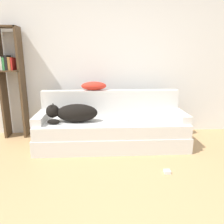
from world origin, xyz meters
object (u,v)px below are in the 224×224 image
(laptop, at_px, (117,121))
(couch, at_px, (112,133))
(power_adapter, at_px, (167,172))
(throw_pillow, at_px, (94,86))
(bookshelf, at_px, (11,78))
(dog, at_px, (73,113))

(laptop, bearing_deg, couch, 136.62)
(laptop, xyz_separation_m, power_adapter, (0.55, -0.79, -0.41))
(throw_pillow, bearing_deg, bookshelf, 172.34)
(dog, bearing_deg, couch, 7.03)
(throw_pillow, bearing_deg, laptop, -52.48)
(dog, xyz_separation_m, laptop, (0.65, -0.02, -0.13))
(throw_pillow, bearing_deg, dog, -125.81)
(dog, relative_size, throw_pillow, 1.84)
(laptop, bearing_deg, throw_pillow, 138.16)
(couch, height_order, throw_pillow, throw_pillow)
(couch, height_order, laptop, laptop)
(throw_pillow, relative_size, power_adapter, 5.39)
(throw_pillow, xyz_separation_m, bookshelf, (-1.37, 0.18, 0.12))
(dog, bearing_deg, throw_pillow, 54.19)
(power_adapter, bearing_deg, laptop, 125.11)
(dog, distance_m, power_adapter, 1.54)
(laptop, bearing_deg, power_adapter, -44.25)
(laptop, xyz_separation_m, bookshelf, (-1.71, 0.63, 0.59))
(dog, relative_size, power_adapter, 9.94)
(dog, xyz_separation_m, bookshelf, (-1.06, 0.60, 0.46))
(laptop, height_order, power_adapter, laptop)
(dog, relative_size, laptop, 1.98)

